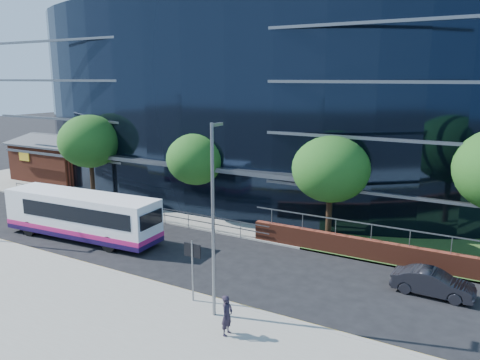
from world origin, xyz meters
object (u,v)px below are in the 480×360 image
Objects in this scene: brick_pavilion at (62,160)px; city_bus at (83,215)px; tree_far_a at (90,141)px; parked_car at (433,283)px; street_sign at (192,258)px; tree_far_b at (197,159)px; tree_far_c at (331,169)px; pedestrian at (227,315)px; streetlight_east at (213,216)px.

brick_pavilion is 0.80× the size of city_bus.
parked_car is (26.58, -4.41, -4.26)m from tree_far_a.
street_sign is 13.54m from tree_far_b.
tree_far_c reaches higher than brick_pavilion.
tree_far_c is (2.50, 10.59, 2.39)m from street_sign.
parked_car is at bearing -41.27° from pedestrian.
streetlight_east reaches higher than tree_far_b.
pedestrian is at bearing -40.18° from streetlight_east.
streetlight_east reaches higher than brick_pavilion.
tree_far_a is 10.03m from tree_far_b.
tree_far_c is at bearing 57.40° from parked_car.
pedestrian is at bearing -29.77° from brick_pavilion.
brick_pavilion is at bearing 57.83° from pedestrian.
tree_far_b is (19.00, -4.00, 2.27)m from brick_pavilion.
brick_pavilion is at bearing 153.45° from tree_far_a.
city_bus reaches higher than parked_car.
city_bus is 2.96× the size of parked_car.
street_sign is at bearing -29.65° from brick_pavilion.
street_sign reaches higher than parked_car.
tree_far_c is (10.00, -0.50, 0.33)m from tree_far_b.
tree_far_a is 0.65× the size of city_bus.
parked_car is (9.08, 6.18, -1.55)m from street_sign.
tree_far_a is at bearing 129.48° from city_bus.
tree_far_a is at bearing 148.83° from street_sign.
street_sign is at bearing -55.92° from tree_far_b.
parked_car is at bearing 3.31° from city_bus.
tree_far_c is 0.61× the size of city_bus.
tree_far_c is (20.00, 0.00, -0.33)m from tree_far_a.
tree_far_a is at bearing 56.46° from pedestrian.
street_sign is 0.40× the size of tree_far_a.
brick_pavilion is 33.73m from pedestrian.
streetlight_east is 2.20× the size of parked_car.
parked_car is at bearing 41.77° from streetlight_east.
street_sign is 20.63m from tree_far_a.
brick_pavilion is at bearing 168.12° from tree_far_b.
tree_far_b is 3.76× the size of pedestrian.
brick_pavilion is 1.32× the size of tree_far_c.
tree_far_c is 15.40m from city_bus.
city_bus is at bearing 66.48° from pedestrian.
brick_pavilion is at bearing 139.71° from city_bus.
tree_far_c is 1.79× the size of parked_car.
brick_pavilion is 30.49m from street_sign.
tree_far_a is 1.92× the size of parked_car.
city_bus is (-3.40, -7.47, -2.69)m from tree_far_b.
tree_far_a reaches higher than tree_far_c.
tree_far_a is at bearing 180.00° from tree_far_c.
parked_car is at bearing -16.49° from tree_far_b.
tree_far_c reaches higher than pedestrian.
brick_pavilion is 1.42× the size of tree_far_b.
tree_far_b reaches higher than pedestrian.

